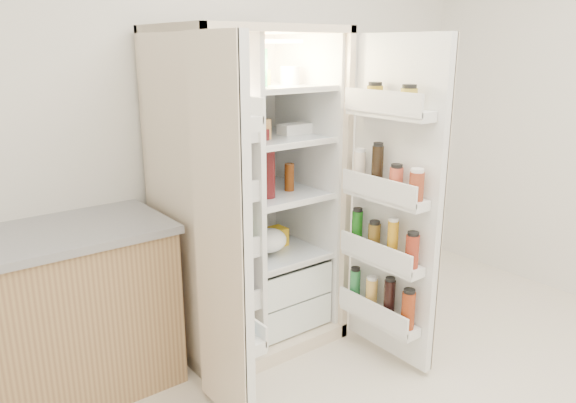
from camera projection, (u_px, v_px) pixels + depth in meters
wall_back at (228, 105)px, 3.32m from camera, size 4.00×0.02×2.70m
refrigerator at (246, 217)px, 3.15m from camera, size 0.92×0.70×1.80m
freezer_door at (223, 240)px, 2.35m from camera, size 0.15×0.40×1.72m
fridge_door at (393, 208)px, 2.86m from camera, size 0.17×0.58×1.72m
kitchen_counter at (48, 317)px, 2.64m from camera, size 1.19×0.63×0.86m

